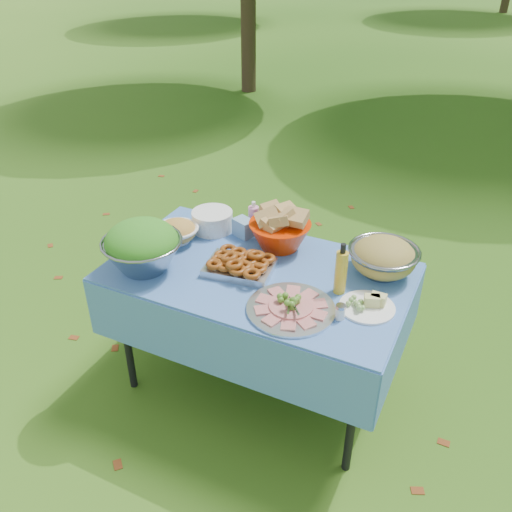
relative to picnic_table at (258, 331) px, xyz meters
The scene contains 14 objects.
ground 0.38m from the picnic_table, ahead, with size 80.00×80.00×0.00m, color #0E3609.
picnic_table is the anchor object (origin of this frame).
salad_bowl 0.76m from the picnic_table, 156.40° to the right, with size 0.39×0.39×0.26m, color gray, non-canonical shape.
pasta_bowl_white 0.68m from the picnic_table, behind, with size 0.22×0.22×0.13m, color white, non-canonical shape.
plate_stack 0.65m from the picnic_table, 146.91° to the left, with size 0.23×0.23×0.11m, color white.
wipes_box 0.56m from the picnic_table, 128.42° to the left, with size 0.11×0.08×0.10m, color #7CA8D0.
sanitizer_bottle 0.63m from the picnic_table, 119.06° to the left, with size 0.06×0.06×0.17m, color pink.
bread_bowl 0.55m from the picnic_table, 89.71° to the left, with size 0.32×0.32×0.22m, color red, non-canonical shape.
pasta_bowl_steel 0.77m from the picnic_table, 24.43° to the left, with size 0.34×0.34×0.18m, color gray, non-canonical shape.
fried_tray 0.43m from the picnic_table, 153.12° to the right, with size 0.33×0.23×0.08m, color #B9B9BE.
charcuterie_platter 0.55m from the picnic_table, 39.68° to the right, with size 0.40×0.40×0.09m, color silver.
oil_bottle 0.66m from the picnic_table, ahead, with size 0.06×0.06×0.26m, color gold.
cheese_plate 0.70m from the picnic_table, ahead, with size 0.25×0.25×0.07m, color white.
shaker 0.66m from the picnic_table, 20.97° to the right, with size 0.04×0.04×0.07m, color white.
Camera 1 is at (0.96, -2.01, 2.23)m, focal length 38.00 mm.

